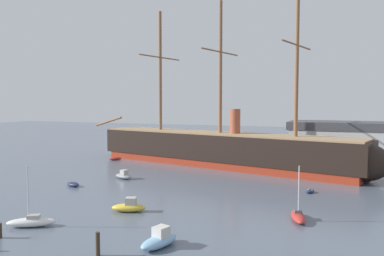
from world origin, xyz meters
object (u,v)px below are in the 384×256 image
object	(u,v)px
motorboat_foreground_right	(159,240)
motorboat_alongside_bow	(123,176)
tall_ship	(220,148)
sailboat_mid_right	(298,216)
dinghy_far_left	(115,159)
dinghy_distant_centre	(241,160)
mooring_piling_midwater	(0,231)
motorboat_near_centre	(129,207)
mooring_piling_nearest	(98,244)
dinghy_alongside_stern	(310,191)
sailboat_foreground_left	(31,222)
dinghy_mid_left	(73,184)

from	to	relation	value
motorboat_foreground_right	motorboat_alongside_bow	bearing A→B (deg)	127.94
tall_ship	sailboat_mid_right	xyz separation A→B (m)	(20.11, -33.00, -3.25)
dinghy_far_left	dinghy_distant_centre	bearing A→B (deg)	19.43
mooring_piling_midwater	motorboat_alongside_bow	bearing A→B (deg)	99.10
motorboat_near_centre	mooring_piling_nearest	size ratio (longest dim) A/B	2.15
motorboat_alongside_bow	mooring_piling_nearest	xyz separation A→B (m)	(16.62, -30.43, 0.49)
tall_ship	dinghy_alongside_stern	bearing A→B (deg)	-42.30
sailboat_foreground_left	dinghy_far_left	xyz separation A→B (m)	(-19.09, 45.03, -0.22)
dinghy_alongside_stern	mooring_piling_midwater	xyz separation A→B (m)	(-26.85, -31.78, 0.50)
motorboat_alongside_bow	mooring_piling_nearest	bearing A→B (deg)	-61.36
dinghy_far_left	dinghy_distant_centre	distance (m)	29.55
motorboat_near_centre	dinghy_alongside_stern	xyz separation A→B (m)	(19.87, 18.84, -0.37)
mooring_piling_nearest	sailboat_mid_right	bearing A→B (deg)	48.69
dinghy_mid_left	dinghy_alongside_stern	world-z (taller)	dinghy_mid_left
motorboat_near_centre	mooring_piling_midwater	bearing A→B (deg)	-118.30
dinghy_alongside_stern	mooring_piling_nearest	distance (m)	35.22
dinghy_far_left	dinghy_distant_centre	world-z (taller)	dinghy_far_left
sailboat_mid_right	mooring_piling_midwater	bearing A→B (deg)	-147.45
dinghy_alongside_stern	mooring_piling_midwater	world-z (taller)	mooring_piling_midwater
motorboat_foreground_right	dinghy_far_left	xyz separation A→B (m)	(-34.66, 45.02, -0.31)
sailboat_foreground_left	mooring_piling_midwater	size ratio (longest dim) A/B	4.47
sailboat_foreground_left	mooring_piling_nearest	xyz separation A→B (m)	(11.51, -3.91, 0.49)
dinghy_alongside_stern	mooring_piling_midwater	bearing A→B (deg)	-130.19
sailboat_foreground_left	sailboat_mid_right	distance (m)	29.68
sailboat_foreground_left	motorboat_alongside_bow	bearing A→B (deg)	100.90
dinghy_far_left	sailboat_mid_right	bearing A→B (deg)	-34.85
motorboat_near_centre	dinghy_alongside_stern	distance (m)	27.39
dinghy_far_left	mooring_piling_nearest	world-z (taller)	mooring_piling_nearest
tall_ship	dinghy_mid_left	distance (m)	32.43
motorboat_foreground_right	motorboat_alongside_bow	distance (m)	33.62
dinghy_mid_left	dinghy_far_left	world-z (taller)	dinghy_mid_left
sailboat_foreground_left	dinghy_distant_centre	bearing A→B (deg)	80.91
motorboat_alongside_bow	sailboat_mid_right	bearing A→B (deg)	-22.76
sailboat_foreground_left	mooring_piling_midwater	bearing A→B (deg)	-93.49
sailboat_foreground_left	dinghy_distant_centre	world-z (taller)	sailboat_foreground_left
tall_ship	dinghy_mid_left	xyz separation A→B (m)	(-15.69, -28.17, -3.43)
tall_ship	mooring_piling_nearest	bearing A→B (deg)	-84.25
dinghy_mid_left	sailboat_mid_right	size ratio (longest dim) A/B	0.50
motorboat_foreground_right	dinghy_alongside_stern	world-z (taller)	motorboat_foreground_right
dinghy_far_left	dinghy_mid_left	bearing A→B (deg)	-69.91
sailboat_foreground_left	mooring_piling_nearest	bearing A→B (deg)	-18.77
sailboat_foreground_left	motorboat_foreground_right	size ratio (longest dim) A/B	1.40
tall_ship	mooring_piling_nearest	xyz separation A→B (m)	(5.05, -50.13, -2.72)
dinghy_mid_left	motorboat_alongside_bow	distance (m)	9.42
motorboat_foreground_right	mooring_piling_nearest	xyz separation A→B (m)	(-4.05, -3.91, 0.40)
dinghy_alongside_stern	dinghy_distant_centre	size ratio (longest dim) A/B	0.85
motorboat_near_centre	mooring_piling_nearest	distance (m)	13.83
dinghy_mid_left	dinghy_distant_centre	bearing A→B (deg)	63.94
sailboat_mid_right	mooring_piling_midwater	world-z (taller)	sailboat_mid_right
motorboat_near_centre	motorboat_alongside_bow	world-z (taller)	motorboat_near_centre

